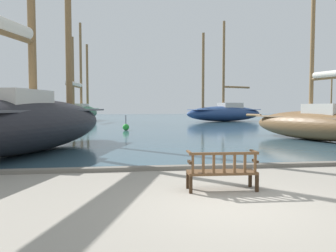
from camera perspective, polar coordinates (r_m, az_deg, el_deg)
The scene contains 9 objects.
ground_plane at distance 6.76m, azimuth 11.30°, elevation -13.41°, with size 160.00×160.00×0.00m, color gray.
harbor_water at distance 50.19m, azimuth -5.32°, elevation 1.11°, with size 100.00×80.00×0.08m, color #385666.
quay_edge_kerb at distance 10.36m, azimuth 4.29°, elevation -7.15°, with size 40.00×0.30×0.12m, color slate.
park_bench at distance 7.75m, azimuth 9.40°, elevation -7.64°, with size 1.62×0.59×0.92m.
sailboat_outer_port at distance 14.70m, azimuth -23.04°, elevation 1.14°, with size 6.75×12.30×13.08m.
sailboat_outer_starboard at distance 43.86m, azimuth 9.90°, elevation 2.43°, with size 11.97×6.86×13.01m.
sailboat_nearest_starboard at distance 20.23m, azimuth 24.15°, elevation 0.59°, with size 4.87×10.02×11.09m.
sailboat_nearest_port at distance 45.46m, azimuth -14.97°, elevation 2.60°, with size 5.13×11.72×13.10m.
channel_buoy at distance 26.34m, azimuth -7.34°, elevation -0.19°, with size 0.52×0.52×1.22m.
Camera 1 is at (-2.13, -6.11, 1.93)m, focal length 35.00 mm.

